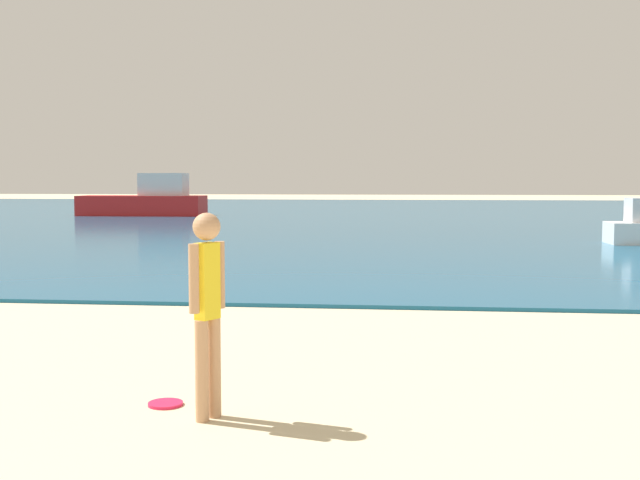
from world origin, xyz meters
name	(u,v)px	position (x,y,z in m)	size (l,w,h in m)	color
water	(392,215)	(0.00, 43.10, 0.03)	(160.00, 60.00, 0.06)	#14567F
person_standing	(207,303)	(-0.85, 7.82, 0.91)	(0.21, 0.33, 1.60)	tan
frisbee	(165,404)	(-1.29, 8.14, 0.01)	(0.28, 0.28, 0.03)	#E51E4C
boat_far	(147,201)	(-12.21, 40.21, 0.79)	(6.26, 2.09, 2.12)	red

